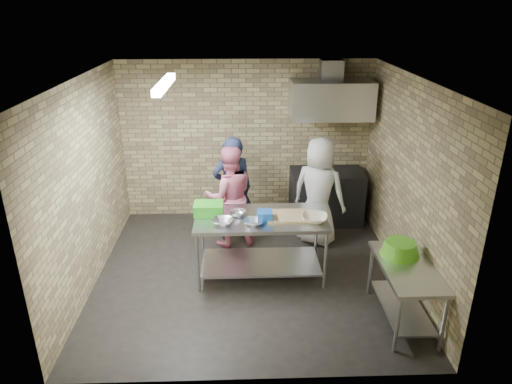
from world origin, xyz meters
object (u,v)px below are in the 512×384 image
Objects in this scene: blue_tub at (265,216)px; woman_pink at (229,197)px; green_crate at (209,209)px; stove at (326,196)px; side_counter at (404,293)px; bottle_red at (332,102)px; green_basin at (400,248)px; bottle_green at (356,102)px; woman_white at (319,192)px; man_navy at (232,189)px; prep_table at (261,246)px.

woman_pink is at bearing 116.00° from blue_tub.
stove is at bearing 39.34° from green_crate.
side_counter is 3.44m from bottle_red.
green_basin is 2.98m from bottle_green.
stove is at bearing -101.77° from bottle_red.
woman_white is at bearing 26.44° from green_crate.
man_navy is 1.33m from woman_white.
bottle_green is at bearing -96.56° from woman_white.
side_counter is at bearing -33.22° from prep_table.
bottle_green is 2.62m from woman_pink.
bottle_red reaches higher than man_navy.
green_crate is at bearing 170.27° from prep_table.
woman_pink is (-2.08, -1.01, -1.22)m from bottle_green.
bottle_green is (1.59, 2.01, 1.07)m from blue_tub.
man_navy reaches higher than prep_table.
blue_tub is 0.12× the size of woman_white.
bottle_red is (-0.38, 2.74, 1.19)m from green_basin.
bottle_red reaches higher than woman_pink.
woman_pink is 0.94× the size of woman_white.
side_counter is at bearing 121.99° from man_navy.
woman_white is (1.32, -0.17, 0.01)m from man_navy.
prep_table is 1.06m from woman_pink.
woman_white is at bearing 109.53° from side_counter.
man_navy is 1.06× the size of woman_pink.
blue_tub reaches higher than stove.
woman_white reaches higher than prep_table.
side_counter is 1.00× the size of stove.
side_counter is 2.79m from stove.
man_navy is (0.31, 0.98, -0.12)m from green_crate.
prep_table is 1.05× the size of man_navy.
side_counter is 0.71× the size of woman_white.
man_navy is at bearing 72.57° from green_crate.
side_counter is 2.70m from green_crate.
stove is (-0.45, 2.75, 0.08)m from side_counter.
man_navy is at bearing -158.29° from bottle_green.
blue_tub is 1.31× the size of bottle_green.
woman_white is (-0.71, 2.01, 0.47)m from side_counter.
woman_white is (0.93, 0.93, 0.41)m from prep_table.
man_navy is 0.21m from woman_pink.
prep_table is 1.47× the size of side_counter.
bottle_red reaches higher than bottle_green.
bottle_green is (0.45, 0.24, 1.57)m from stove.
woman_white reaches higher than green_basin.
woman_pink is at bearing 65.83° from man_navy.
bottle_green is at bearing 89.58° from green_basin.
green_crate is 3.13m from bottle_green.
prep_table is at bearing -9.73° from green_crate.
woman_white is (1.37, 0.03, 0.05)m from woman_pink.
side_counter is 8.00× the size of bottle_green.
prep_table is 2.78m from bottle_red.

